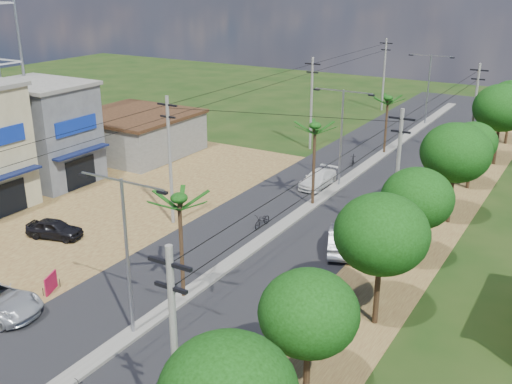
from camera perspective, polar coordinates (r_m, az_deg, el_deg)
ground at (r=30.47m, az=-11.56°, el=-13.15°), size 160.00×160.00×0.00m
road at (r=41.28m, az=2.38°, el=-3.45°), size 12.00×110.00×0.04m
median at (r=43.72m, az=4.26°, el=-2.01°), size 1.00×90.00×0.18m
dirt_lot_west at (r=45.24m, az=-19.06°, el=-2.44°), size 18.00×46.00×0.04m
dirt_shoulder_east at (r=38.39m, az=13.67°, el=-5.95°), size 5.00×90.00×0.03m
shophouse_grey at (r=52.79m, az=-19.67°, el=5.40°), size 9.00×6.40×8.30m
low_shed at (r=59.30m, az=-11.47°, el=5.50°), size 10.40×10.40×3.95m
tree_east_b at (r=23.76m, az=5.05°, el=-11.42°), size 4.00×4.00×5.83m
tree_east_c at (r=29.09m, az=11.87°, el=-3.94°), size 4.60×4.60×6.83m
tree_east_d at (r=35.61m, az=15.12°, el=-0.60°), size 4.20×4.20×6.13m
tree_east_e at (r=42.77m, az=18.50°, el=3.56°), size 4.80×4.80×7.14m
tree_east_f at (r=50.74m, az=19.98°, el=4.48°), size 3.80×3.80×5.52m
tree_east_g at (r=58.06m, az=22.34°, el=7.41°), size 5.00×5.00×7.38m
tree_east_h at (r=66.00m, az=23.18°, el=8.14°), size 4.40×4.40×6.52m
palm_median_near at (r=30.65m, az=-7.32°, el=-1.03°), size 2.00×2.00×6.15m
palm_median_mid at (r=43.63m, az=5.64°, el=5.94°), size 2.00×2.00×6.55m
palm_median_far at (r=58.33m, az=12.45°, el=8.52°), size 2.00×2.00×5.85m
streetlight_near at (r=28.17m, az=-12.23°, el=-4.97°), size 5.10×0.18×8.00m
streetlight_mid at (r=48.35m, az=8.16°, el=5.87°), size 5.10×0.18×8.00m
streetlight_far at (r=71.64m, az=16.12°, el=9.91°), size 5.10×0.18×8.00m
utility_pole_w_b at (r=40.97m, az=-8.20°, el=3.23°), size 1.60×0.24×9.00m
utility_pole_w_c at (r=59.15m, az=5.30°, el=8.56°), size 1.60×0.24×9.00m
utility_pole_w_d at (r=78.36m, az=12.10°, el=11.04°), size 1.60×0.24×9.00m
utility_pole_e_a at (r=19.95m, az=-7.69°, el=-16.16°), size 1.60×0.24×9.00m
utility_pole_e_b at (r=37.78m, az=13.28°, el=1.43°), size 1.60×0.24×9.00m
utility_pole_e_c at (r=58.52m, az=20.06°, el=7.30°), size 1.60×0.24×9.00m
car_silver_mid at (r=38.11m, az=8.23°, el=-4.48°), size 3.26×5.04×1.57m
car_white_far at (r=49.32m, az=5.92°, el=1.23°), size 1.90×4.48×1.29m
car_parked_dark at (r=41.72m, az=-18.64°, el=-3.37°), size 4.03×2.46×1.28m
moto_rider_west_a at (r=41.25m, az=0.60°, el=-2.76°), size 0.68×1.84×0.96m
moto_rider_west_b at (r=55.29m, az=9.23°, el=3.01°), size 0.95×1.73×1.00m
roadside_sign at (r=35.02m, az=-18.94°, el=-8.23°), size 0.56×1.22×1.07m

